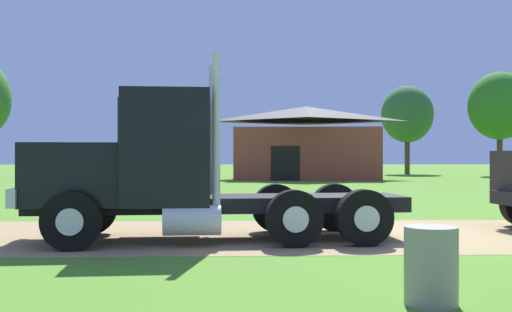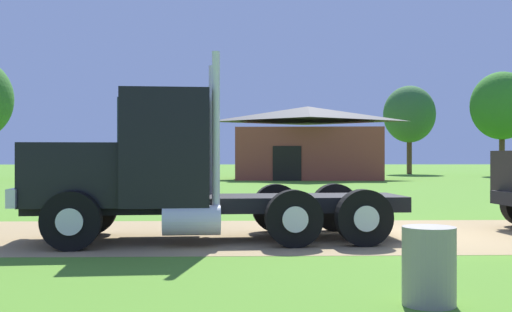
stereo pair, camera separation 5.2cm
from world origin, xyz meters
name	(u,v)px [view 2 (the right image)]	position (x,y,z in m)	size (l,w,h in m)	color
ground_plane	(404,234)	(0.00, 0.00, 0.00)	(200.00, 200.00, 0.00)	#4F8426
dirt_track	(404,234)	(0.00, 0.00, 0.00)	(120.00, 5.41, 0.01)	#9E8458
truck_foreground_white	(163,173)	(-4.77, -0.81, 1.27)	(7.23, 3.02, 3.42)	black
steel_barrel	(429,266)	(-1.33, -6.01, 0.42)	(0.57, 0.57, 0.84)	gray
shed_building	(308,144)	(1.42, 30.37, 2.39)	(10.41, 8.13, 4.96)	brown
tree_mid	(194,114)	(-7.11, 42.05, 5.18)	(3.52, 3.52, 7.16)	#513823
tree_right	(409,114)	(11.47, 41.46, 5.15)	(4.47, 4.47, 7.63)	#513823
tree_far_right	(502,106)	(17.58, 36.73, 5.53)	(4.89, 4.89, 8.24)	#513823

